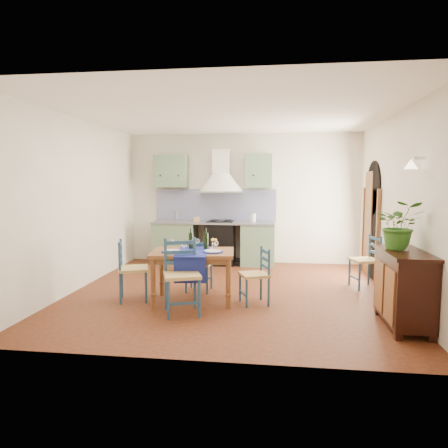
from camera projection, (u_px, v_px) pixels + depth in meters
The scene contains 13 objects.
floor at pixel (230, 292), 6.41m from camera, with size 5.00×5.00×0.00m, color #42170E.
back_wall at pixel (220, 215), 8.62m from camera, with size 5.00×0.96×2.80m.
right_wall at pixel (391, 209), 6.22m from camera, with size 0.26×5.00×2.80m.
left_wall at pixel (80, 204), 6.58m from camera, with size 0.04×5.00×2.80m, color silver.
ceiling at pixel (230, 114), 6.11m from camera, with size 5.00×5.00×0.01m, color white.
dining_table at pixel (193, 257), 5.83m from camera, with size 1.26×0.97×1.07m.
chair_near at pixel (182, 275), 5.34m from camera, with size 0.60×0.60×1.00m.
chair_far at pixel (199, 265), 6.41m from camera, with size 0.41×0.41×0.85m.
chair_left at pixel (131, 269), 5.92m from camera, with size 0.54×0.54×0.91m.
chair_right at pixel (256, 275), 5.76m from camera, with size 0.49×0.49×0.82m.
chair_spare at pixel (366, 261), 6.66m from camera, with size 0.51×0.51×0.88m.
sideboard at pixel (404, 286), 4.82m from camera, with size 0.50×1.05×0.94m.
potted_plant at pixel (400, 225), 4.88m from camera, with size 0.54×0.47×0.60m, color #2B601B.
Camera 1 is at (0.70, -6.22, 1.76)m, focal length 32.00 mm.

